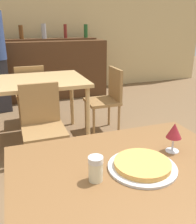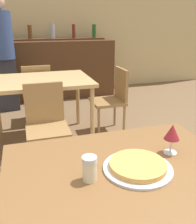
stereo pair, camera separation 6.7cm
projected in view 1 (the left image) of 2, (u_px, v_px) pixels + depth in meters
The scene contains 11 objects.
wall_back at pixel (30, 21), 4.82m from camera, with size 8.00×0.05×2.80m.
dining_table_near at pixel (132, 186), 1.16m from camera, with size 1.10×0.90×0.75m.
dining_table_far at pixel (34, 86), 2.87m from camera, with size 1.18×0.87×0.77m.
bar_counter at pixel (37, 70), 4.67m from camera, with size 2.60×0.56×1.06m.
bar_back_shelf at pixel (31, 37), 4.58m from camera, with size 2.39×0.24×0.35m.
chair_far_side_front at pixel (42, 122), 2.40m from camera, with size 0.40×0.40×0.84m.
chair_far_side_back at pixel (30, 91), 3.48m from camera, with size 0.40×0.40×0.84m.
chair_far_side_right at pixel (108, 96), 3.23m from camera, with size 0.40×0.40×0.84m.
pizza_tray at pixel (142, 165), 1.16m from camera, with size 0.32×0.32×0.04m.
cheese_shaker at pixel (96, 169), 1.06m from camera, with size 0.07×0.07×0.11m.
wine_glass at pixel (174, 131), 1.28m from camera, with size 0.08×0.08×0.16m.
Camera 1 is at (-0.47, -0.86, 1.40)m, focal length 40.00 mm.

